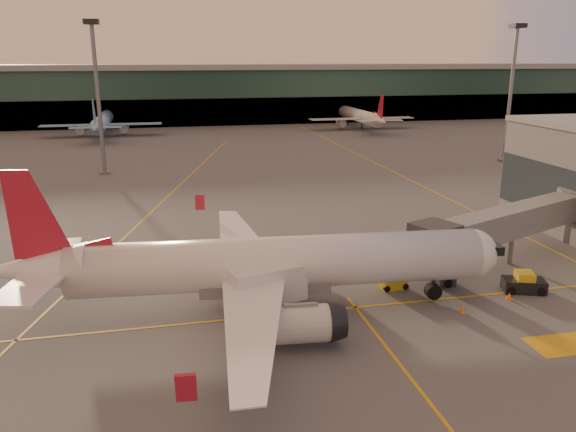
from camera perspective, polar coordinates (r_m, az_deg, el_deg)
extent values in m
plane|color=#4C4F54|center=(41.03, 2.43, -12.81)|extent=(600.00, 600.00, 0.00)
cube|color=gold|center=(45.34, 0.80, -9.85)|extent=(80.00, 0.25, 0.01)
cube|color=gold|center=(82.16, -12.45, 1.62)|extent=(31.30, 115.98, 0.01)
cube|color=gold|center=(113.64, 8.14, 5.72)|extent=(0.25, 160.00, 0.01)
cube|color=gold|center=(36.19, 13.91, -17.58)|extent=(0.25, 30.00, 0.01)
cube|color=gold|center=(45.63, 26.76, -11.51)|extent=(6.00, 3.00, 0.01)
cube|color=#19382D|center=(177.41, -9.52, 11.86)|extent=(400.00, 18.00, 16.00)
cube|color=gray|center=(177.05, -9.65, 14.70)|extent=(400.00, 20.00, 1.60)
cube|color=black|center=(169.26, -9.30, 10.33)|extent=(400.00, 1.00, 8.00)
cube|color=#2D3D47|center=(69.27, 25.79, 2.03)|extent=(0.30, 21.60, 6.00)
cylinder|color=slate|center=(101.59, -18.70, 10.99)|extent=(0.70, 0.70, 25.00)
cube|color=black|center=(101.49, -19.36, 18.13)|extent=(2.40, 2.40, 0.80)
cube|color=slate|center=(103.18, -18.10, 4.21)|extent=(1.60, 1.60, 0.50)
cylinder|color=slate|center=(116.44, 21.65, 11.23)|extent=(0.70, 0.70, 25.00)
cube|color=black|center=(116.35, 22.31, 17.45)|extent=(2.40, 2.40, 0.80)
cube|color=slate|center=(117.83, 21.05, 5.31)|extent=(1.60, 1.60, 0.50)
cylinder|color=white|center=(44.26, -0.94, -4.73)|extent=(32.28, 6.79, 4.11)
sphere|color=white|center=(48.65, 18.20, -3.62)|extent=(4.03, 4.03, 4.03)
cube|color=black|center=(49.01, 19.49, -2.97)|extent=(2.07, 2.82, 0.72)
cone|color=white|center=(45.85, -23.95, -5.00)|extent=(7.34, 4.48, 3.91)
cube|color=white|center=(42.56, -24.73, -6.52)|extent=(4.71, 7.22, 0.21)
cylinder|color=silver|center=(39.58, 1.29, -10.91)|extent=(4.51, 3.03, 2.67)
cylinder|color=black|center=(42.88, -3.66, -10.11)|extent=(1.97, 1.59, 1.85)
cylinder|color=black|center=(42.63, -3.67, -9.42)|extent=(0.37, 0.37, 1.13)
cube|color=white|center=(48.90, -22.42, -3.44)|extent=(3.69, 6.82, 0.21)
cylinder|color=silver|center=(50.95, -0.87, -4.62)|extent=(4.51, 3.03, 2.67)
cylinder|color=black|center=(47.73, -4.11, -7.31)|extent=(1.97, 1.59, 1.85)
cylinder|color=black|center=(47.52, -4.13, -6.68)|extent=(0.37, 0.37, 1.13)
cube|color=slate|center=(44.64, -2.43, -6.40)|extent=(10.40, 4.13, 1.65)
cylinder|color=black|center=(48.54, 14.51, -7.40)|extent=(1.36, 0.93, 1.30)
cube|color=slate|center=(58.49, 21.96, -0.45)|extent=(22.72, 11.62, 2.70)
cube|color=#2D3035|center=(50.00, 14.63, -2.44)|extent=(4.46, 4.46, 3.00)
cube|color=#2D3035|center=(52.48, 15.42, -5.35)|extent=(1.60, 2.40, 2.40)
cylinder|color=black|center=(51.87, 15.91, -6.60)|extent=(0.80, 0.40, 0.80)
cylinder|color=black|center=(53.67, 14.82, -5.75)|extent=(0.80, 0.40, 0.80)
cylinder|color=slate|center=(59.29, 21.68, -3.10)|extent=(0.50, 0.50, 3.11)
cylinder|color=slate|center=(69.18, 27.07, -1.11)|extent=(2.40, 2.40, 3.11)
cube|color=#AF3A19|center=(44.01, -1.79, -9.62)|extent=(3.70, 3.14, 1.49)
cube|color=silver|center=(42.94, -2.17, -6.88)|extent=(6.22, 3.91, 2.79)
cylinder|color=black|center=(42.49, -3.29, -11.07)|extent=(0.96, 0.57, 0.90)
cylinder|color=black|center=(43.91, 1.05, -10.11)|extent=(0.96, 0.57, 0.90)
cube|color=gold|center=(50.56, 10.64, -6.50)|extent=(2.36, 1.54, 1.35)
cylinder|color=black|center=(49.86, 10.00, -7.29)|extent=(0.58, 0.33, 0.56)
cylinder|color=black|center=(50.67, 11.82, -7.00)|extent=(0.58, 0.33, 0.56)
cube|color=black|center=(53.19, 22.82, -6.51)|extent=(3.89, 2.85, 1.13)
cube|color=gold|center=(52.92, 22.91, -5.74)|extent=(1.88, 2.01, 0.92)
cylinder|color=black|center=(52.18, 21.74, -7.06)|extent=(0.78, 0.52, 0.72)
cylinder|color=black|center=(52.92, 24.33, -7.04)|extent=(0.78, 0.52, 0.72)
cone|color=orange|center=(51.16, 21.57, -7.56)|extent=(0.49, 0.49, 0.63)
cube|color=orange|center=(51.27, 21.53, -7.86)|extent=(0.42, 0.42, 0.03)
cone|color=orange|center=(61.25, -6.21, -2.71)|extent=(0.42, 0.42, 0.54)
cube|color=orange|center=(61.33, -6.20, -2.94)|extent=(0.37, 0.37, 0.03)
cone|color=orange|center=(47.45, 17.32, -9.01)|extent=(0.47, 0.47, 0.60)
cube|color=orange|center=(47.57, 17.30, -9.32)|extent=(0.41, 0.41, 0.03)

